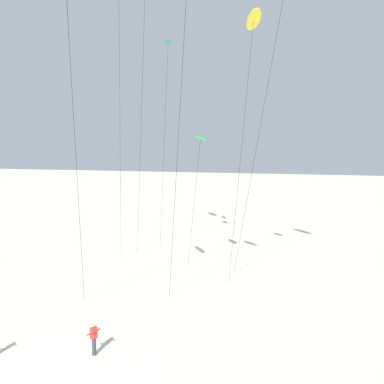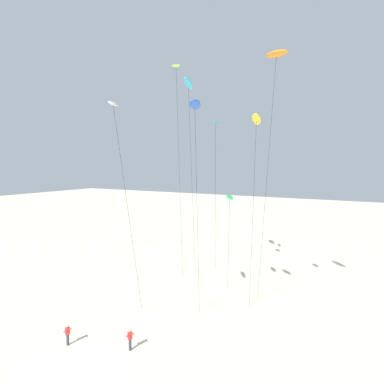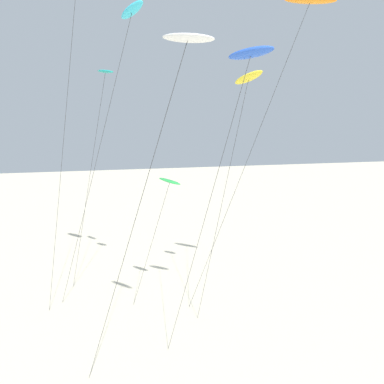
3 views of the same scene
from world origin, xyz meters
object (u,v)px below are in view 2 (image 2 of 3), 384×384
object	(u,v)px
kite_orange	(276,57)
kite_teal	(216,126)
kite_flyer_nearest	(68,334)
kite_flyer_middle	(130,339)
kite_lime	(176,69)
kite_blue	(195,106)
kite_yellow	(256,121)
kite_green	(230,198)
kite_white	(114,108)
kite_cyan	(188,86)

from	to	relation	value
kite_orange	kite_teal	distance (m)	16.32
kite_flyer_nearest	kite_flyer_middle	world-z (taller)	same
kite_lime	kite_flyer_middle	bearing A→B (deg)	-73.50
kite_blue	kite_flyer_nearest	distance (m)	20.53
kite_yellow	kite_flyer_middle	world-z (taller)	kite_yellow
kite_flyer_nearest	kite_green	bearing A→B (deg)	64.11
kite_orange	kite_lime	xyz separation A→B (m)	(-13.05, 6.63, 2.05)
kite_flyer_nearest	kite_teal	bearing A→B (deg)	80.39
kite_blue	kite_white	size ratio (longest dim) A/B	1.01
kite_blue	kite_green	distance (m)	12.97
kite_blue	kite_flyer_middle	xyz separation A→B (m)	(-4.14, -2.89, -17.85)
kite_orange	kite_green	distance (m)	15.18
kite_teal	kite_lime	distance (m)	7.89
kite_orange	kite_green	size ratio (longest dim) A/B	2.03
kite_teal	kite_white	xyz separation A→B (m)	(1.07, -18.52, -0.26)
kite_flyer_nearest	kite_flyer_middle	distance (m)	5.18
kite_lime	kite_cyan	bearing A→B (deg)	-39.82
kite_flyer_nearest	kite_flyer_middle	bearing A→B (deg)	21.19
kite_cyan	kite_blue	distance (m)	9.26
kite_teal	kite_green	distance (m)	9.96
kite_blue	kite_green	size ratio (longest dim) A/B	1.71
kite_orange	kite_cyan	bearing A→B (deg)	157.69
kite_green	kite_flyer_middle	xyz separation A→B (m)	(-2.42, -13.05, -9.97)
kite_blue	kite_lime	xyz separation A→B (m)	(-7.87, 9.73, 5.71)
kite_white	kite_flyer_middle	xyz separation A→B (m)	(0.46, 0.89, -17.62)
kite_cyan	kite_flyer_middle	bearing A→B (deg)	-85.91
kite_orange	kite_white	bearing A→B (deg)	-144.86
kite_orange	kite_flyer_middle	bearing A→B (deg)	-147.27
kite_white	kite_lime	distance (m)	15.12
kite_cyan	kite_lime	world-z (taller)	kite_lime
kite_cyan	kite_blue	size ratio (longest dim) A/B	1.18
kite_green	kite_cyan	bearing A→B (deg)	-136.80
kite_white	kite_flyer_middle	bearing A→B (deg)	62.86
kite_green	kite_orange	bearing A→B (deg)	-45.68
kite_flyer_middle	kite_orange	bearing A→B (deg)	32.73
kite_white	kite_flyer_nearest	distance (m)	18.18
kite_cyan	kite_white	size ratio (longest dim) A/B	1.19
kite_teal	kite_yellow	xyz separation A→B (m)	(8.27, -8.72, -0.73)
kite_green	kite_lime	bearing A→B (deg)	-175.98
kite_cyan	kite_green	xyz separation A→B (m)	(3.14, 2.95, -11.06)
kite_blue	kite_flyer_middle	size ratio (longest dim) A/B	11.58
kite_teal	kite_lime	xyz separation A→B (m)	(-2.21, -5.01, 5.67)
kite_blue	kite_white	world-z (taller)	kite_blue
kite_teal	kite_flyer_nearest	xyz separation A→B (m)	(-3.30, -19.51, -17.89)
kite_yellow	kite_lime	size ratio (longest dim) A/B	0.74
kite_cyan	kite_yellow	xyz separation A→B (m)	(7.46, -1.19, -3.87)
kite_yellow	kite_cyan	bearing A→B (deg)	170.94
kite_lime	kite_flyer_middle	xyz separation A→B (m)	(3.74, -12.62, -23.56)
kite_lime	kite_flyer_nearest	distance (m)	27.68
kite_blue	kite_teal	xyz separation A→B (m)	(-5.66, 14.74, 0.04)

